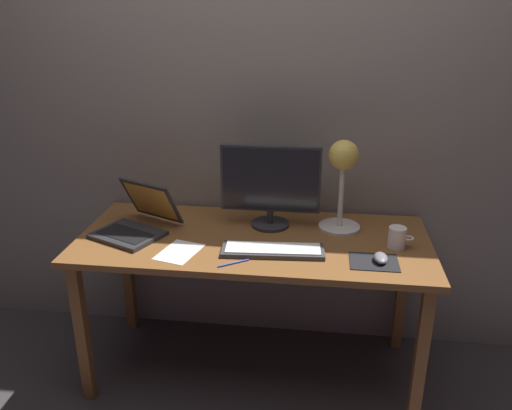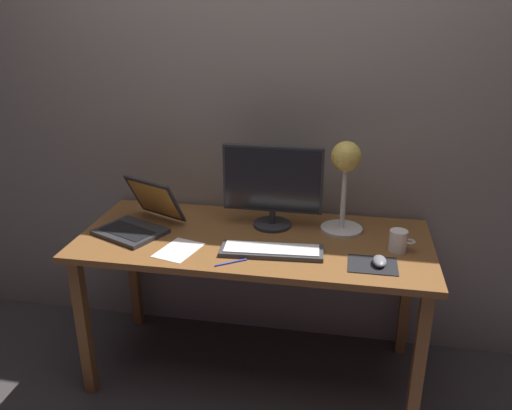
{
  "view_description": "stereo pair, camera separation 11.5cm",
  "coord_description": "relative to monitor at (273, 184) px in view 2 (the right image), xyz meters",
  "views": [
    {
      "loc": [
        0.28,
        -2.14,
        1.75
      ],
      "look_at": [
        0.02,
        -0.05,
        0.92
      ],
      "focal_mm": 36.51,
      "sensor_mm": 36.0,
      "label": 1
    },
    {
      "loc": [
        0.4,
        -2.12,
        1.75
      ],
      "look_at": [
        0.02,
        -0.05,
        0.92
      ],
      "focal_mm": 36.51,
      "sensor_mm": 36.0,
      "label": 2
    }
  ],
  "objects": [
    {
      "name": "mouse",
      "position": [
        0.49,
        -0.32,
        -0.19
      ],
      "size": [
        0.06,
        0.1,
        0.03
      ],
      "primitive_type": "ellipsoid",
      "color": "slate",
      "rests_on": "mousepad"
    },
    {
      "name": "coffee_mug",
      "position": [
        0.57,
        -0.17,
        -0.17
      ],
      "size": [
        0.11,
        0.08,
        0.1
      ],
      "color": "white",
      "rests_on": "desk"
    },
    {
      "name": "keyboard_main",
      "position": [
        0.04,
        -0.29,
        -0.2
      ],
      "size": [
        0.45,
        0.17,
        0.03
      ],
      "color": "#38383A",
      "rests_on": "desk"
    },
    {
      "name": "back_wall",
      "position": [
        -0.06,
        0.26,
        0.35
      ],
      "size": [
        4.8,
        0.06,
        2.6
      ],
      "primitive_type": "cube",
      "color": "gray",
      "rests_on": "ground"
    },
    {
      "name": "pen",
      "position": [
        -0.11,
        -0.41,
        -0.21
      ],
      "size": [
        0.12,
        0.09,
        0.01
      ],
      "primitive_type": "cylinder",
      "rotation": [
        0.0,
        1.57,
        0.6
      ],
      "color": "#2633A5",
      "rests_on": "desk"
    },
    {
      "name": "paper_sheet_near_mouse",
      "position": [
        -0.36,
        -0.33,
        -0.21
      ],
      "size": [
        0.2,
        0.24,
        0.0
      ],
      "primitive_type": "cube",
      "rotation": [
        0.0,
        0.0,
        -0.26
      ],
      "color": "white",
      "rests_on": "desk"
    },
    {
      "name": "laptop",
      "position": [
        -0.6,
        -0.14,
        -0.15
      ],
      "size": [
        0.41,
        0.43,
        0.23
      ],
      "color": "#28282B",
      "rests_on": "desk"
    },
    {
      "name": "mousepad",
      "position": [
        0.47,
        -0.32,
        -0.21
      ],
      "size": [
        0.2,
        0.16,
        0.0
      ],
      "primitive_type": "cube",
      "color": "black",
      "rests_on": "desk"
    },
    {
      "name": "desk",
      "position": [
        -0.06,
        -0.14,
        -0.29
      ],
      "size": [
        1.6,
        0.7,
        0.74
      ],
      "color": "brown",
      "rests_on": "ground"
    },
    {
      "name": "monitor",
      "position": [
        0.0,
        0.0,
        0.0
      ],
      "size": [
        0.47,
        0.18,
        0.4
      ],
      "color": "#28282B",
      "rests_on": "desk"
    },
    {
      "name": "desk_lamp",
      "position": [
        0.33,
        0.01,
        0.08
      ],
      "size": [
        0.2,
        0.2,
        0.43
      ],
      "color": "beige",
      "rests_on": "desk"
    },
    {
      "name": "ground_plane",
      "position": [
        -0.06,
        -0.14,
        -0.95
      ],
      "size": [
        4.8,
        4.8,
        0.0
      ],
      "primitive_type": "plane",
      "color": "#383333",
      "rests_on": "ground"
    }
  ]
}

